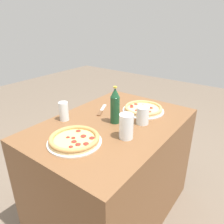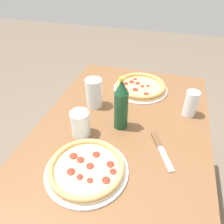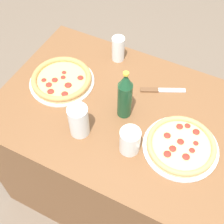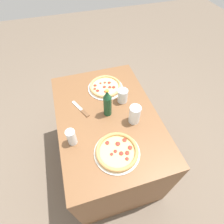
# 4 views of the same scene
# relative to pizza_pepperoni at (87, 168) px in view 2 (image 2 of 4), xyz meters

# --- Properties ---
(ground_plane) EXTENTS (8.00, 8.00, 0.00)m
(ground_plane) POSITION_rel_pizza_pepperoni_xyz_m (0.29, -0.07, -0.80)
(ground_plane) COLOR #6B5B4C
(table) EXTENTS (1.12, 0.77, 0.78)m
(table) POSITION_rel_pizza_pepperoni_xyz_m (0.29, -0.07, -0.41)
(table) COLOR brown
(table) RESTS_ON ground_plane
(pizza_pepperoni) EXTENTS (0.31, 0.31, 0.04)m
(pizza_pepperoni) POSITION_rel_pizza_pepperoni_xyz_m (0.00, 0.00, 0.00)
(pizza_pepperoni) COLOR silver
(pizza_pepperoni) RESTS_ON table
(pizza_margherita) EXTENTS (0.31, 0.31, 0.04)m
(pizza_margherita) POSITION_rel_pizza_pepperoni_xyz_m (0.62, -0.09, 0.00)
(pizza_margherita) COLOR silver
(pizza_margherita) RESTS_ON table
(glass_cola) EXTENTS (0.06, 0.06, 0.13)m
(glass_cola) POSITION_rel_pizza_pepperoni_xyz_m (0.45, -0.36, 0.04)
(glass_cola) COLOR white
(glass_cola) RESTS_ON table
(glass_lemonade) EXTENTS (0.08, 0.08, 0.15)m
(glass_lemonade) POSITION_rel_pizza_pepperoni_xyz_m (0.40, 0.11, 0.05)
(glass_lemonade) COLOR white
(glass_lemonade) RESTS_ON table
(glass_red_wine) EXTENTS (0.08, 0.08, 0.12)m
(glass_red_wine) POSITION_rel_pizza_pepperoni_xyz_m (0.18, 0.10, 0.04)
(glass_red_wine) COLOR white
(glass_red_wine) RESTS_ON table
(beer_bottle) EXTENTS (0.06, 0.06, 0.25)m
(beer_bottle) POSITION_rel_pizza_pepperoni_xyz_m (0.28, -0.06, 0.10)
(beer_bottle) COLOR #194728
(beer_bottle) RESTS_ON table
(knife) EXTENTS (0.20, 0.11, 0.01)m
(knife) POSITION_rel_pizza_pepperoni_xyz_m (0.18, -0.25, -0.01)
(knife) COLOR brown
(knife) RESTS_ON table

